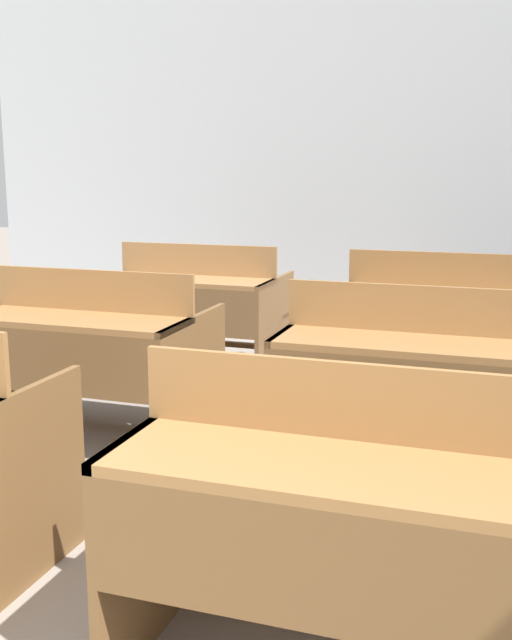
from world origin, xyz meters
The scene contains 6 objects.
wall_back centered at (0.00, 5.66, 1.58)m, with size 6.54×0.06×3.17m.
bench_front_right centered at (0.94, 1.35, 0.45)m, with size 1.13×0.79×0.88m.
bench_second_left centered at (-0.66, 2.75, 0.45)m, with size 1.13×0.79×0.88m.
bench_second_right centered at (0.95, 2.75, 0.45)m, with size 1.13×0.79×0.88m.
bench_third_left centered at (-0.67, 4.14, 0.45)m, with size 1.13×0.79×0.88m.
bench_third_right centered at (0.94, 4.15, 0.45)m, with size 1.13×0.79×0.88m.
Camera 1 is at (1.32, -0.49, 1.37)m, focal length 42.00 mm.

